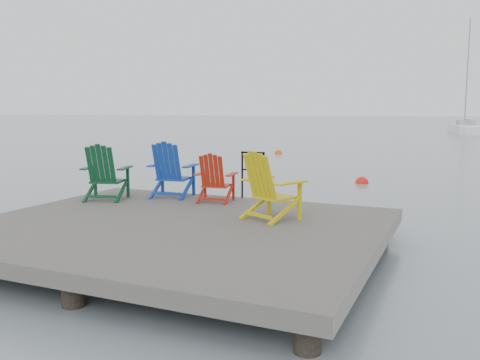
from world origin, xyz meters
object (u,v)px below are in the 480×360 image
at_px(handrail, 253,170).
at_px(chair_red, 215,178).
at_px(chair_blue, 171,170).
at_px(buoy_b, 278,154).
at_px(chair_green, 105,172).
at_px(chair_yellow, 269,186).
at_px(sailboat_near, 465,129).
at_px(buoy_a, 362,183).

distance_m(handrail, chair_red, 0.81).
height_order(chair_blue, buoy_b, chair_blue).
relative_size(chair_red, buoy_b, 2.30).
bearing_deg(chair_green, chair_blue, 20.39).
bearing_deg(buoy_b, chair_green, -81.56).
xyz_separation_m(chair_green, chair_red, (1.98, 0.64, -0.08)).
distance_m(chair_green, chair_yellow, 3.44).
bearing_deg(chair_blue, sailboat_near, 74.36).
bearing_deg(chair_blue, chair_red, -17.10).
bearing_deg(chair_yellow, sailboat_near, 110.31).
relative_size(chair_blue, buoy_a, 2.67).
bearing_deg(chair_red, chair_blue, 162.36).
xyz_separation_m(handrail, buoy_a, (0.90, 6.49, -1.04)).
bearing_deg(chair_blue, handrail, 8.65).
relative_size(chair_blue, chair_red, 1.20).
distance_m(chair_yellow, sailboat_near, 47.53).
xyz_separation_m(chair_red, buoy_a, (1.40, 7.12, -0.95)).
distance_m(handrail, sailboat_near, 45.95).
bearing_deg(chair_green, buoy_a, 47.90).
distance_m(chair_green, sailboat_near, 47.47).
xyz_separation_m(chair_blue, sailboat_near, (5.17, 46.29, -0.68)).
bearing_deg(sailboat_near, buoy_b, -114.71).
height_order(chair_red, buoy_b, chair_red).
xyz_separation_m(chair_green, buoy_a, (3.37, 7.76, -1.02)).
relative_size(chair_green, buoy_a, 2.61).
bearing_deg(buoy_b, sailboat_near, 74.14).
xyz_separation_m(chair_blue, buoy_a, (2.41, 6.98, -1.04)).
distance_m(handrail, buoy_b, 16.27).
height_order(chair_green, buoy_a, chair_green).
bearing_deg(buoy_a, chair_yellow, -89.64).
bearing_deg(buoy_a, chair_blue, -109.05).
relative_size(chair_yellow, buoy_b, 2.69).
distance_m(chair_yellow, buoy_b, 18.13).
bearing_deg(buoy_b, handrail, -72.22).
height_order(chair_green, chair_yellow, same).
distance_m(chair_red, buoy_b, 16.72).
distance_m(chair_blue, buoy_a, 7.45).
relative_size(chair_green, sailboat_near, 0.09).
distance_m(chair_yellow, buoy_a, 8.21).
relative_size(chair_red, chair_yellow, 0.86).
xyz_separation_m(handrail, chair_green, (-2.47, -1.27, -0.02)).
relative_size(chair_green, chair_yellow, 1.00).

